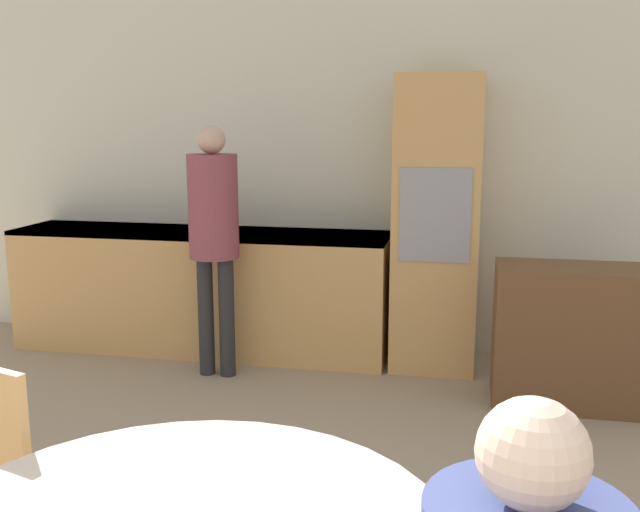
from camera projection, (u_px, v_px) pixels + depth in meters
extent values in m
cube|color=beige|center=(383.00, 173.00, 5.16)|extent=(7.03, 0.05, 2.60)
cube|color=tan|center=(201.00, 290.00, 5.24)|extent=(2.75, 0.60, 0.89)
cube|color=black|center=(199.00, 233.00, 5.16)|extent=(2.75, 0.60, 0.03)
cube|color=tan|center=(436.00, 224.00, 4.82)|extent=(0.56, 0.58, 1.97)
cube|color=gray|center=(435.00, 215.00, 4.51)|extent=(0.45, 0.01, 0.60)
cube|color=brown|center=(578.00, 336.00, 4.22)|extent=(0.97, 0.45, 0.84)
sphere|color=beige|center=(533.00, 454.00, 1.11)|extent=(0.18, 0.18, 0.18)
cylinder|color=#262628|center=(206.00, 316.00, 4.73)|extent=(0.10, 0.10, 0.80)
cylinder|color=#262628|center=(227.00, 317.00, 4.70)|extent=(0.10, 0.10, 0.80)
cylinder|color=brown|center=(213.00, 206.00, 4.57)|extent=(0.32, 0.32, 0.67)
sphere|color=tan|center=(211.00, 140.00, 4.49)|extent=(0.18, 0.18, 0.18)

